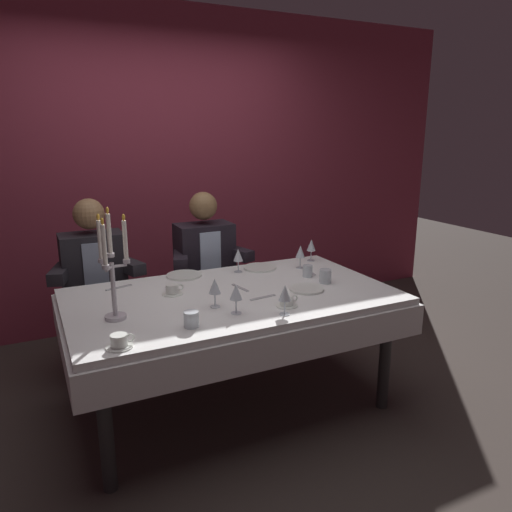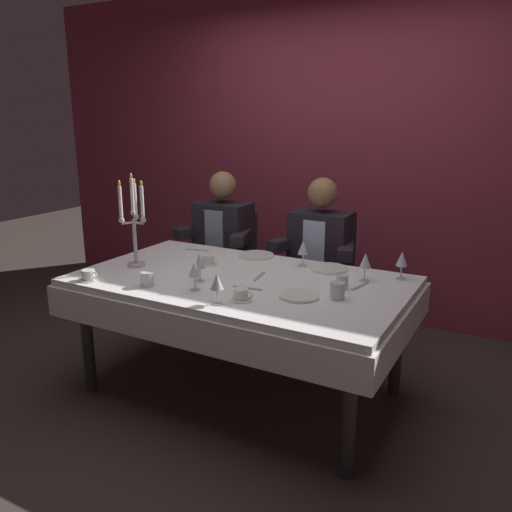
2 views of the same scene
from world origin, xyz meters
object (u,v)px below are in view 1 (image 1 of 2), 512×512
(water_tumbler_2, at_px, (308,271))
(seated_diner_0, at_px, (94,270))
(coffee_cup_0, at_px, (172,290))
(wine_glass_5, at_px, (285,294))
(dinner_plate_2, at_px, (260,268))
(wine_glass_4, at_px, (236,293))
(dinner_plate_0, at_px, (307,289))
(coffee_cup_2, at_px, (119,342))
(wine_glass_0, at_px, (215,287))
(wine_glass_3, at_px, (311,246))
(water_tumbler_0, at_px, (191,319))
(coffee_cup_1, at_px, (287,301))
(candelabra, at_px, (112,270))
(seated_diner_1, at_px, (204,257))
(dining_table, at_px, (232,312))
(water_tumbler_1, at_px, (325,276))
(wine_glass_1, at_px, (300,252))
(wine_glass_2, at_px, (238,256))

(water_tumbler_2, bearing_deg, seated_diner_0, 147.92)
(coffee_cup_0, bearing_deg, wine_glass_5, -52.57)
(dinner_plate_2, height_order, wine_glass_4, wine_glass_4)
(dinner_plate_0, height_order, coffee_cup_2, coffee_cup_2)
(wine_glass_5, relative_size, water_tumbler_2, 2.09)
(seated_diner_0, bearing_deg, wine_glass_0, -64.53)
(wine_glass_5, height_order, water_tumbler_2, wine_glass_5)
(coffee_cup_0, bearing_deg, wine_glass_3, 14.07)
(water_tumbler_0, xyz_separation_m, coffee_cup_1, (0.57, 0.05, -0.01))
(candelabra, bearing_deg, wine_glass_0, -6.63)
(candelabra, relative_size, wine_glass_5, 3.55)
(seated_diner_1, bearing_deg, water_tumbler_2, -60.80)
(candelabra, height_order, dinner_plate_0, candelabra)
(coffee_cup_0, xyz_separation_m, coffee_cup_2, (-0.42, -0.60, 0.00))
(coffee_cup_2, height_order, seated_diner_0, seated_diner_0)
(dining_table, distance_m, candelabra, 0.80)
(coffee_cup_1, height_order, seated_diner_0, seated_diner_0)
(dining_table, distance_m, wine_glass_4, 0.40)
(candelabra, height_order, seated_diner_1, candelabra)
(coffee_cup_1, bearing_deg, water_tumbler_1, 31.15)
(seated_diner_1, bearing_deg, dinner_plate_0, -74.15)
(seated_diner_1, bearing_deg, candelabra, -130.35)
(water_tumbler_2, relative_size, seated_diner_0, 0.06)
(candelabra, relative_size, coffee_cup_2, 4.41)
(wine_glass_0, relative_size, wine_glass_4, 1.00)
(coffee_cup_2, xyz_separation_m, seated_diner_1, (0.89, 1.34, -0.03))
(wine_glass_1, bearing_deg, wine_glass_0, -150.57)
(water_tumbler_0, bearing_deg, dining_table, 44.97)
(dining_table, bearing_deg, coffee_cup_0, 156.03)
(coffee_cup_1, relative_size, coffee_cup_2, 1.00)
(wine_glass_4, distance_m, coffee_cup_1, 0.31)
(dining_table, relative_size, coffee_cup_2, 14.70)
(candelabra, xyz_separation_m, coffee_cup_2, (-0.04, -0.35, -0.23))
(wine_glass_3, distance_m, water_tumbler_0, 1.45)
(wine_glass_5, relative_size, water_tumbler_1, 1.85)
(dinner_plate_0, distance_m, seated_diner_0, 1.51)
(dining_table, relative_size, wine_glass_3, 11.83)
(dinner_plate_2, xyz_separation_m, coffee_cup_0, (-0.71, -0.26, 0.02))
(water_tumbler_0, bearing_deg, wine_glass_5, -6.42)
(wine_glass_0, distance_m, water_tumbler_1, 0.80)
(coffee_cup_0, bearing_deg, coffee_cup_1, -42.29)
(wine_glass_2, relative_size, coffee_cup_1, 1.24)
(wine_glass_2, bearing_deg, dinner_plate_0, -67.75)
(dining_table, bearing_deg, wine_glass_1, 24.54)
(wine_glass_2, height_order, coffee_cup_2, wine_glass_2)
(wine_glass_0, height_order, coffee_cup_0, wine_glass_0)
(candelabra, xyz_separation_m, wine_glass_0, (0.53, -0.06, -0.15))
(candelabra, distance_m, water_tumbler_2, 1.32)
(candelabra, relative_size, water_tumbler_1, 6.57)
(candelabra, height_order, coffee_cup_2, candelabra)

